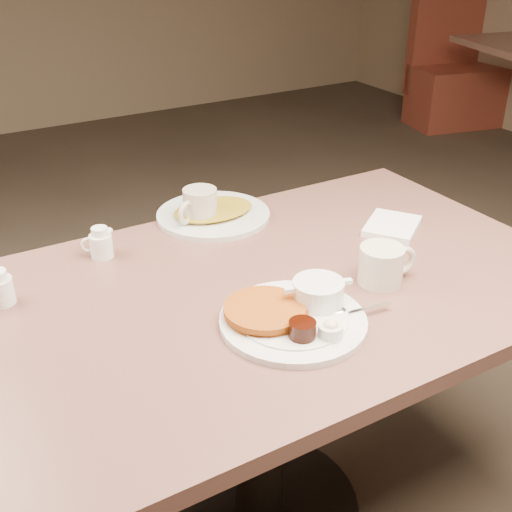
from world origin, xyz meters
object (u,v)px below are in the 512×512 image
diner_table (260,346)px  main_plate (294,312)px  creamer_right (101,244)px  coffee_mug_near (383,264)px  coffee_mug_far (199,207)px  booth_back_right (485,71)px  hash_plate (213,213)px

diner_table → main_plate: bearing=-94.3°
creamer_right → coffee_mug_near: bearing=-40.8°
main_plate → coffee_mug_far: (0.04, 0.53, 0.03)m
diner_table → booth_back_right: (3.44, 2.37, -0.17)m
booth_back_right → creamer_right: bearing=-151.1°
hash_plate → booth_back_right: bearing=30.6°
diner_table → main_plate: size_ratio=3.73×
creamer_right → booth_back_right: size_ratio=0.05×
creamer_right → hash_plate: creamer_right is taller
hash_plate → booth_back_right: size_ratio=0.21×
creamer_right → coffee_mug_far: bearing=9.5°
main_plate → coffee_mug_far: bearing=85.6°
creamer_right → booth_back_right: booth_back_right is taller
coffee_mug_far → main_plate: bearing=-94.4°
diner_table → coffee_mug_far: size_ratio=10.53×
diner_table → hash_plate: (0.08, 0.39, 0.18)m
coffee_mug_far → booth_back_right: 3.97m
main_plate → coffee_mug_near: bearing=7.2°
diner_table → creamer_right: creamer_right is taller
diner_table → main_plate: main_plate is taller
coffee_mug_near → hash_plate: size_ratio=0.47×
main_plate → coffee_mug_near: size_ratio=2.65×
main_plate → creamer_right: creamer_right is taller
main_plate → coffee_mug_near: 0.27m
booth_back_right → coffee_mug_far: bearing=-149.6°
main_plate → booth_back_right: booth_back_right is taller
diner_table → coffee_mug_far: 0.43m
coffee_mug_near → hash_plate: (-0.17, 0.51, -0.03)m
diner_table → booth_back_right: 4.18m
coffee_mug_far → creamer_right: bearing=-170.5°
coffee_mug_far → creamer_right: (-0.30, -0.05, -0.01)m
diner_table → main_plate: 0.25m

